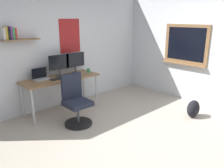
{
  "coord_description": "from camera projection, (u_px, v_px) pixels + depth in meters",
  "views": [
    {
      "loc": [
        -2.49,
        -1.98,
        1.95
      ],
      "look_at": [
        0.02,
        0.72,
        0.85
      ],
      "focal_mm": 35.99,
      "sensor_mm": 36.0,
      "label": 1
    }
  ],
  "objects": [
    {
      "name": "keyboard",
      "position": [
        59.0,
        78.0,
        4.58
      ],
      "size": [
        0.37,
        0.13,
        0.02
      ],
      "primitive_type": "cube",
      "color": "black",
      "rests_on": "desk"
    },
    {
      "name": "ground_plane",
      "position": [
        142.0,
        145.0,
        3.57
      ],
      "size": [
        5.2,
        5.2,
        0.0
      ],
      "primitive_type": "plane",
      "color": "#ADA393",
      "rests_on": "ground"
    },
    {
      "name": "desk",
      "position": [
        61.0,
        81.0,
        4.71
      ],
      "size": [
        1.62,
        0.6,
        0.74
      ],
      "color": "olive",
      "rests_on": "ground"
    },
    {
      "name": "monitor_primary",
      "position": [
        59.0,
        64.0,
        4.7
      ],
      "size": [
        0.46,
        0.17,
        0.46
      ],
      "color": "#38383D",
      "rests_on": "desk"
    },
    {
      "name": "laptop",
      "position": [
        41.0,
        77.0,
        4.54
      ],
      "size": [
        0.31,
        0.21,
        0.23
      ],
      "color": "#ADAFB5",
      "rests_on": "desk"
    },
    {
      "name": "coffee_mug",
      "position": [
        89.0,
        70.0,
        5.12
      ],
      "size": [
        0.08,
        0.08,
        0.09
      ],
      "primitive_type": "cylinder",
      "color": "#338C4C",
      "rests_on": "desk"
    },
    {
      "name": "computer_mouse",
      "position": [
        71.0,
        76.0,
        4.76
      ],
      "size": [
        0.1,
        0.06,
        0.03
      ],
      "primitive_type": "ellipsoid",
      "color": "#262628",
      "rests_on": "desk"
    },
    {
      "name": "monitor_secondary",
      "position": [
        75.0,
        61.0,
        4.97
      ],
      "size": [
        0.46,
        0.17,
        0.46
      ],
      "color": "#38383D",
      "rests_on": "desk"
    },
    {
      "name": "backpack",
      "position": [
        193.0,
        109.0,
        4.53
      ],
      "size": [
        0.32,
        0.22,
        0.36
      ],
      "primitive_type": "ellipsoid",
      "color": "black",
      "rests_on": "ground"
    },
    {
      "name": "wall_right",
      "position": [
        217.0,
        49.0,
        4.82
      ],
      "size": [
        0.22,
        5.0,
        2.6
      ],
      "color": "silver",
      "rests_on": "ground"
    },
    {
      "name": "wall_back",
      "position": [
        58.0,
        48.0,
        4.92
      ],
      "size": [
        5.0,
        0.3,
        2.6
      ],
      "color": "silver",
      "rests_on": "ground"
    },
    {
      "name": "office_chair",
      "position": [
        76.0,
        103.0,
        4.19
      ],
      "size": [
        0.52,
        0.52,
        0.95
      ],
      "color": "black",
      "rests_on": "ground"
    }
  ]
}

